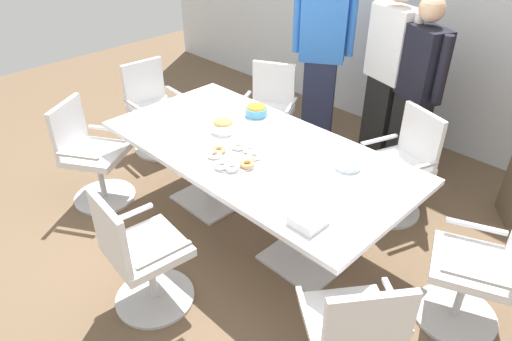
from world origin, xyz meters
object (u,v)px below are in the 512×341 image
object	(u,v)px
office_chair_1	(141,259)
office_chair_5	(269,116)
conference_table	(256,162)
office_chair_6	(155,113)
office_chair_0	(91,159)
person_standing_0	(322,51)
office_chair_3	(478,274)
snack_bowl_cookies	(223,126)
donut_platter	(234,157)
office_chair_2	(351,339)
person_standing_2	(416,90)
napkin_pile	(308,220)
person_standing_1	(388,70)
snack_bowl_chips_orange	(256,110)
office_chair_4	(400,170)
plate_stack	(348,165)

from	to	relation	value
office_chair_1	office_chair_5	world-z (taller)	same
conference_table	office_chair_6	bearing A→B (deg)	173.21
office_chair_0	person_standing_0	distance (m)	2.45
office_chair_3	office_chair_6	size ratio (longest dim) A/B	1.00
snack_bowl_cookies	donut_platter	xyz separation A→B (m)	(0.37, -0.22, -0.04)
office_chair_2	office_chair_6	size ratio (longest dim) A/B	1.00
office_chair_5	snack_bowl_cookies	size ratio (longest dim) A/B	5.08
person_standing_0	person_standing_2	xyz separation A→B (m)	(1.05, 0.02, -0.10)
office_chair_2	snack_bowl_cookies	world-z (taller)	office_chair_2
office_chair_6	person_standing_0	size ratio (longest dim) A/B	0.49
office_chair_2	person_standing_0	xyz separation A→B (m)	(-2.00, 2.23, 0.56)
donut_platter	napkin_pile	size ratio (longest dim) A/B	2.14
snack_bowl_cookies	donut_platter	bearing A→B (deg)	-31.09
snack_bowl_cookies	napkin_pile	xyz separation A→B (m)	(1.21, -0.41, -0.02)
person_standing_0	donut_platter	world-z (taller)	person_standing_0
person_standing_0	person_standing_1	world-z (taller)	person_standing_0
napkin_pile	conference_table	bearing A→B (deg)	153.79
office_chair_2	snack_bowl_chips_orange	world-z (taller)	office_chair_2
office_chair_0	office_chair_4	world-z (taller)	same
office_chair_0	snack_bowl_chips_orange	xyz separation A→B (m)	(0.90, 1.11, 0.39)
conference_table	napkin_pile	distance (m)	0.96
office_chair_1	person_standing_1	world-z (taller)	person_standing_1
office_chair_0	office_chair_1	xyz separation A→B (m)	(1.35, -0.39, 0.00)
conference_table	office_chair_1	bearing A→B (deg)	-87.06
office_chair_1	napkin_pile	bearing A→B (deg)	46.92
office_chair_5	snack_bowl_cookies	xyz separation A→B (m)	(0.43, -0.98, 0.40)
office_chair_5	conference_table	bearing A→B (deg)	102.90
person_standing_0	snack_bowl_cookies	distance (m)	1.61
office_chair_4	snack_bowl_cookies	distance (m)	1.51
office_chair_6	person_standing_1	world-z (taller)	person_standing_1
office_chair_3	napkin_pile	distance (m)	1.13
person_standing_2	snack_bowl_chips_orange	size ratio (longest dim) A/B	8.91
office_chair_5	person_standing_1	world-z (taller)	person_standing_1
conference_table	office_chair_1	xyz separation A→B (m)	(0.06, -1.10, -0.22)
office_chair_3	office_chair_4	bearing A→B (deg)	30.76
conference_table	snack_bowl_chips_orange	world-z (taller)	snack_bowl_chips_orange
office_chair_3	napkin_pile	bearing A→B (deg)	109.18
office_chair_6	napkin_pile	world-z (taller)	office_chair_6
office_chair_3	conference_table	bearing A→B (deg)	77.59
office_chair_6	person_standing_1	distance (m)	2.35
office_chair_2	office_chair_3	bearing A→B (deg)	21.11
conference_table	office_chair_4	distance (m)	1.24
snack_bowl_cookies	office_chair_1	bearing A→B (deg)	-69.04
plate_stack	snack_bowl_cookies	bearing A→B (deg)	-165.29
snack_bowl_cookies	napkin_pile	size ratio (longest dim) A/B	0.98
office_chair_2	office_chair_5	bearing A→B (deg)	90.14
plate_stack	office_chair_1	bearing A→B (deg)	-113.27
office_chair_2	donut_platter	world-z (taller)	office_chair_2
conference_table	person_standing_0	distance (m)	1.73
office_chair_3	office_chair_4	xyz separation A→B (m)	(-0.97, 0.72, 0.00)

